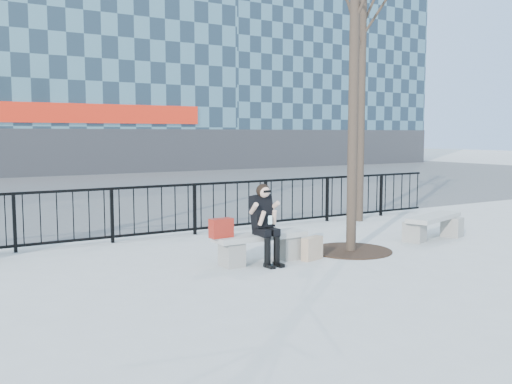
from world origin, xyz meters
TOP-DOWN VIEW (x-y plane):
  - ground at (0.00, 0.00)m, footprint 120.00×120.00m
  - street_surface at (0.00, 15.00)m, footprint 60.00×23.00m
  - railing at (0.00, 3.00)m, footprint 14.00×0.06m
  - building_right at (20.00, 27.00)m, footprint 16.20×10.20m
  - tree_right at (4.50, 2.60)m, footprint 2.80×2.80m
  - tree_grate at (1.90, -0.10)m, footprint 1.50×1.50m
  - bench_main at (0.00, 0.00)m, footprint 1.65×0.46m
  - bench_second at (4.16, -0.05)m, footprint 1.67×0.47m
  - seated_woman at (0.00, -0.16)m, footprint 0.50×0.64m
  - handbag at (-0.73, 0.02)m, footprint 0.39×0.20m
  - shopping_bag at (0.86, -0.30)m, footprint 0.44×0.26m

SIDE VIEW (x-z plane):
  - ground at x=0.00m, z-range 0.00..0.00m
  - street_surface at x=0.00m, z-range 0.00..0.01m
  - tree_grate at x=1.90m, z-range 0.00..0.02m
  - shopping_bag at x=0.86m, z-range 0.00..0.40m
  - bench_main at x=0.00m, z-range 0.06..0.55m
  - bench_second at x=4.16m, z-range 0.06..0.55m
  - railing at x=0.00m, z-range 0.00..1.11m
  - handbag at x=-0.73m, z-range 0.49..0.80m
  - seated_woman at x=0.00m, z-range 0.00..1.34m
  - tree_right at x=4.50m, z-range 1.74..8.74m
  - building_right at x=20.00m, z-range 0.00..20.60m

